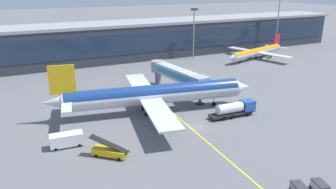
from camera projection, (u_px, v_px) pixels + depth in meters
The scene contains 13 objects.
ground_plane at pixel (197, 126), 67.75m from camera, with size 700.00×700.00×0.00m, color slate.
apron_lead_in_line at pixel (186, 124), 68.85m from camera, with size 0.30×80.00×0.01m, color yellow.
terminal_building at pixel (108, 42), 123.74m from camera, with size 212.51×18.34×13.87m.
main_airliner at pixel (154, 94), 73.88m from camera, with size 47.57×38.03×12.29m.
jet_bridge at pixel (176, 74), 86.83m from camera, with size 6.35×23.14×6.96m.
fuel_tanker at pixel (235, 109), 72.44m from camera, with size 10.90×3.03×3.25m.
lavatory_truck at pixel (66, 139), 59.02m from camera, with size 5.93×2.65×2.50m.
belt_loader at pixel (110, 151), 55.80m from camera, with size 5.99×5.63×3.49m.
baggage_cart_0 at pixel (299, 189), 45.91m from camera, with size 2.22×2.97×1.48m.
baggage_cart_1 at pixel (320, 187), 46.44m from camera, with size 2.22×2.97×1.48m.
commuter_jet_far at pixel (257, 52), 126.56m from camera, with size 33.33×26.93×8.14m.
apron_light_mast_0 at pixel (278, 15), 140.54m from camera, with size 2.80×0.50×25.71m.
apron_light_mast_1 at pixel (194, 29), 124.49m from camera, with size 2.80×0.50×19.02m.
Camera 1 is at (-32.39, -53.16, 28.18)m, focal length 35.17 mm.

